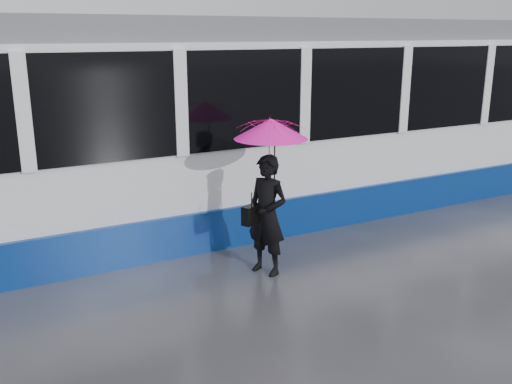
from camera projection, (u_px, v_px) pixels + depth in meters
ground at (309, 269)px, 7.82m from camera, size 90.00×90.00×0.00m
rails at (229, 218)px, 9.93m from camera, size 34.00×1.51×0.02m
tram at (289, 120)px, 10.04m from camera, size 26.00×2.56×3.35m
woman at (267, 215)px, 7.51m from camera, size 0.60×0.70×1.61m
umbrella at (271, 143)px, 7.27m from camera, size 1.26×1.26×1.09m
handbag at (252, 214)px, 7.41m from camera, size 0.31×0.23×0.43m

